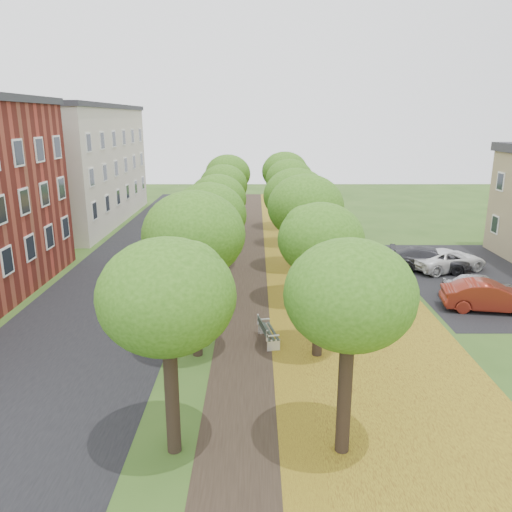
{
  "coord_description": "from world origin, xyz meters",
  "views": [
    {
      "loc": [
        0.12,
        -12.31,
        9.2
      ],
      "look_at": [
        0.15,
        11.89,
        2.5
      ],
      "focal_mm": 35.0,
      "sensor_mm": 36.0,
      "label": 1
    }
  ],
  "objects_px": {
    "car_white": "(448,260)",
    "car_red": "(489,296)",
    "car_silver": "(482,287)",
    "bench": "(267,332)",
    "car_grey": "(430,259)"
  },
  "relations": [
    {
      "from": "car_white",
      "to": "car_red",
      "type": "bearing_deg",
      "value": 155.59
    },
    {
      "from": "car_silver",
      "to": "car_grey",
      "type": "bearing_deg",
      "value": 19.29
    },
    {
      "from": "car_red",
      "to": "car_white",
      "type": "relative_size",
      "value": 0.92
    },
    {
      "from": "bench",
      "to": "car_silver",
      "type": "height_order",
      "value": "car_silver"
    },
    {
      "from": "bench",
      "to": "car_grey",
      "type": "bearing_deg",
      "value": -56.76
    },
    {
      "from": "bench",
      "to": "car_red",
      "type": "xyz_separation_m",
      "value": [
        11.03,
        3.61,
        0.26
      ]
    },
    {
      "from": "bench",
      "to": "car_grey",
      "type": "xyz_separation_m",
      "value": [
        10.38,
        10.36,
        0.24
      ]
    },
    {
      "from": "car_red",
      "to": "car_grey",
      "type": "height_order",
      "value": "car_red"
    },
    {
      "from": "car_grey",
      "to": "car_white",
      "type": "distance_m",
      "value": 1.16
    },
    {
      "from": "bench",
      "to": "car_grey",
      "type": "height_order",
      "value": "car_grey"
    },
    {
      "from": "car_silver",
      "to": "car_white",
      "type": "distance_m",
      "value": 5.24
    },
    {
      "from": "car_silver",
      "to": "car_grey",
      "type": "distance_m",
      "value": 5.28
    },
    {
      "from": "car_white",
      "to": "car_silver",
      "type": "bearing_deg",
      "value": 157.82
    },
    {
      "from": "car_grey",
      "to": "car_white",
      "type": "height_order",
      "value": "car_grey"
    },
    {
      "from": "car_white",
      "to": "bench",
      "type": "bearing_deg",
      "value": 111.87
    }
  ]
}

